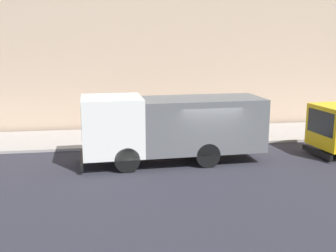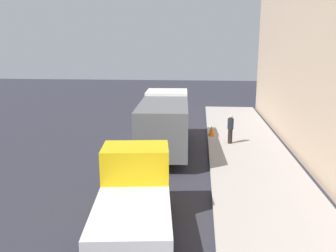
% 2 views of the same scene
% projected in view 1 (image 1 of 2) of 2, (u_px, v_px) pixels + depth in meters
% --- Properties ---
extents(ground, '(80.00, 80.00, 0.00)m').
position_uv_depth(ground, '(209.00, 164.00, 17.35)').
color(ground, '#2A2933').
extents(sidewalk, '(4.16, 30.00, 0.13)m').
position_uv_depth(sidewalk, '(186.00, 135.00, 22.24)').
color(sidewalk, '#A39B96').
rests_on(sidewalk, ground).
extents(building_facade, '(0.50, 30.00, 12.10)m').
position_uv_depth(building_facade, '(178.00, 24.00, 23.48)').
color(building_facade, '#C6A88B').
rests_on(building_facade, ground).
extents(large_utility_truck, '(2.74, 7.89, 2.91)m').
position_uv_depth(large_utility_truck, '(172.00, 125.00, 17.41)').
color(large_utility_truck, white).
rests_on(large_utility_truck, ground).
extents(pedestrian_walking, '(0.37, 0.37, 1.65)m').
position_uv_depth(pedestrian_walking, '(136.00, 123.00, 20.81)').
color(pedestrian_walking, black).
rests_on(pedestrian_walking, sidewalk).
extents(traffic_cone_orange, '(0.44, 0.44, 0.62)m').
position_uv_depth(traffic_cone_orange, '(104.00, 140.00, 19.73)').
color(traffic_cone_orange, orange).
rests_on(traffic_cone_orange, sidewalk).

